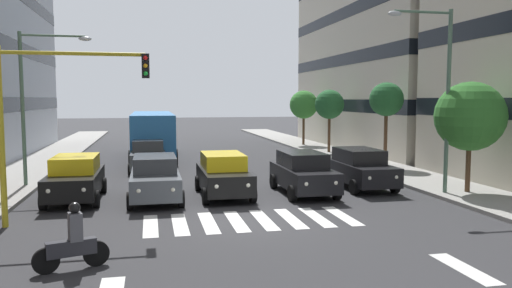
{
  "coord_description": "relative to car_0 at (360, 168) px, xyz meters",
  "views": [
    {
      "loc": [
        3.11,
        15.42,
        3.92
      ],
      "look_at": [
        -1.03,
        -3.92,
        2.11
      ],
      "focal_mm": 34.84,
      "sensor_mm": 36.0,
      "label": 1
    }
  ],
  "objects": [
    {
      "name": "car_1",
      "position": [
        2.87,
        0.79,
        0.0
      ],
      "size": [
        2.02,
        4.44,
        1.72
      ],
      "color": "black",
      "rests_on": "ground_plane"
    },
    {
      "name": "traffic_light_gantry",
      "position": [
        12.12,
        4.05,
        2.83
      ],
      "size": [
        4.51,
        0.36,
        5.5
      ],
      "color": "#AD991E",
      "rests_on": "ground_plane"
    },
    {
      "name": "sidewalk_left",
      "position": [
        -3.63,
        4.81,
        -0.81
      ],
      "size": [
        3.27,
        90.0,
        0.15
      ],
      "primitive_type": "cube",
      "color": "gray",
      "rests_on": "ground_plane"
    },
    {
      "name": "car_2",
      "position": [
        6.16,
        0.61,
        0.0
      ],
      "size": [
        2.02,
        4.44,
        1.72
      ],
      "color": "black",
      "rests_on": "ground_plane"
    },
    {
      "name": "ground_plane",
      "position": [
        5.91,
        4.81,
        -0.89
      ],
      "size": [
        180.0,
        180.0,
        0.0
      ],
      "primitive_type": "plane",
      "color": "#2D2D30"
    },
    {
      "name": "bus_behind_traffic",
      "position": [
        8.86,
        -12.61,
        0.97
      ],
      "size": [
        2.78,
        10.5,
        3.0
      ],
      "color": "#286BAD",
      "rests_on": "ground_plane"
    },
    {
      "name": "street_tree_0",
      "position": [
        -3.58,
        2.52,
        2.32
      ],
      "size": [
        2.79,
        2.79,
        4.46
      ],
      "color": "#513823",
      "rests_on": "sidewalk_left"
    },
    {
      "name": "street_tree_2",
      "position": [
        -3.42,
        -13.04,
        2.62
      ],
      "size": [
        2.07,
        2.07,
        4.42
      ],
      "color": "#513823",
      "rests_on": "sidewalk_left"
    },
    {
      "name": "car_0",
      "position": [
        0.0,
        0.0,
        0.0
      ],
      "size": [
        2.02,
        4.44,
        1.72
      ],
      "color": "black",
      "rests_on": "ground_plane"
    },
    {
      "name": "street_tree_3",
      "position": [
        -3.35,
        -18.84,
        2.54
      ],
      "size": [
        2.31,
        2.31,
        4.45
      ],
      "color": "#513823",
      "rests_on": "sidewalk_left"
    },
    {
      "name": "car_4",
      "position": [
        11.87,
        0.29,
        0.0
      ],
      "size": [
        2.02,
        4.44,
        1.72
      ],
      "color": "black",
      "rests_on": "ground_plane"
    },
    {
      "name": "lane_arrow_0",
      "position": [
        1.96,
        10.31,
        -0.88
      ],
      "size": [
        0.5,
        2.2,
        0.01
      ],
      "primitive_type": "cube",
      "color": "silver",
      "rests_on": "ground_plane"
    },
    {
      "name": "motorcycle_with_rider",
      "position": [
        10.8,
        8.5,
        -0.24
      ],
      "size": [
        1.65,
        0.61,
        1.57
      ],
      "color": "black",
      "rests_on": "ground_plane"
    },
    {
      "name": "crosswalk_markings",
      "position": [
        5.91,
        4.81,
        -0.88
      ],
      "size": [
        6.75,
        2.8,
        0.01
      ],
      "color": "silver",
      "rests_on": "ground_plane"
    },
    {
      "name": "street_tree_1",
      "position": [
        -3.86,
        -5.28,
        2.97
      ],
      "size": [
        1.89,
        1.89,
        4.69
      ],
      "color": "#513823",
      "rests_on": "sidewalk_left"
    },
    {
      "name": "street_lamp_left",
      "position": [
        -2.16,
        2.48,
        3.68
      ],
      "size": [
        2.75,
        0.28,
        7.26
      ],
      "color": "#4C6B56",
      "rests_on": "sidewalk_left"
    },
    {
      "name": "building_left_block_0",
      "position": [
        -10.72,
        -16.09,
        7.68
      ],
      "size": [
        10.95,
        21.24,
        17.13
      ],
      "color": "beige",
      "rests_on": "ground_plane"
    },
    {
      "name": "car_row2_0",
      "position": [
        9.15,
        -7.09,
        0.0
      ],
      "size": [
        2.02,
        4.44,
        1.72
      ],
      "color": "#474C51",
      "rests_on": "ground_plane"
    },
    {
      "name": "street_lamp_right",
      "position": [
        13.89,
        -2.98,
        3.38
      ],
      "size": [
        3.04,
        0.28,
        6.65
      ],
      "color": "#4C6B56",
      "rests_on": "sidewalk_right"
    },
    {
      "name": "car_3",
      "position": [
        8.86,
        0.92,
        0.0
      ],
      "size": [
        2.02,
        4.44,
        1.72
      ],
      "color": "#474C51",
      "rests_on": "ground_plane"
    }
  ]
}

